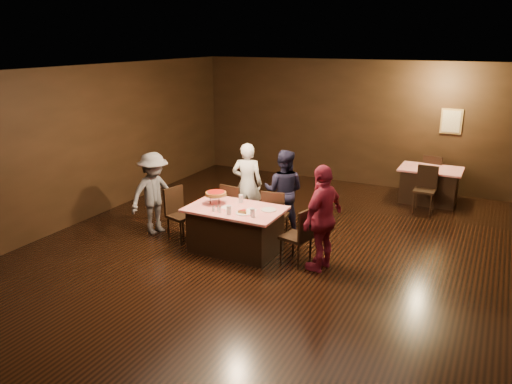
% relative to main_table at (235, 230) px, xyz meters
% --- Properties ---
extents(room, '(10.00, 10.04, 3.02)m').
position_rel_main_table_xyz_m(room, '(0.58, 0.03, 1.75)').
color(room, black).
rests_on(room, ground).
extents(main_table, '(1.60, 1.00, 0.77)m').
position_rel_main_table_xyz_m(main_table, '(0.00, 0.00, 0.00)').
color(main_table, red).
rests_on(main_table, ground).
extents(back_table, '(1.30, 0.90, 0.77)m').
position_rel_main_table_xyz_m(back_table, '(2.55, 4.22, 0.00)').
color(back_table, red).
rests_on(back_table, ground).
extents(chair_far_left, '(0.47, 0.47, 0.95)m').
position_rel_main_table_xyz_m(chair_far_left, '(-0.40, 0.75, 0.09)').
color(chair_far_left, black).
rests_on(chair_far_left, ground).
extents(chair_far_right, '(0.48, 0.48, 0.95)m').
position_rel_main_table_xyz_m(chair_far_right, '(0.40, 0.75, 0.09)').
color(chair_far_right, black).
rests_on(chair_far_right, ground).
extents(chair_end_left, '(0.51, 0.51, 0.95)m').
position_rel_main_table_xyz_m(chair_end_left, '(-1.10, 0.00, 0.09)').
color(chair_end_left, black).
rests_on(chair_end_left, ground).
extents(chair_end_right, '(0.50, 0.50, 0.95)m').
position_rel_main_table_xyz_m(chair_end_right, '(1.10, 0.00, 0.09)').
color(chair_end_right, black).
rests_on(chair_end_right, ground).
extents(chair_back_near, '(0.43, 0.43, 0.95)m').
position_rel_main_table_xyz_m(chair_back_near, '(2.55, 3.52, 0.09)').
color(chair_back_near, black).
rests_on(chair_back_near, ground).
extents(chair_back_far, '(0.49, 0.49, 0.95)m').
position_rel_main_table_xyz_m(chair_back_far, '(2.55, 4.82, 0.09)').
color(chair_back_far, black).
rests_on(chair_back_far, ground).
extents(diner_white_jacket, '(0.67, 0.54, 1.60)m').
position_rel_main_table_xyz_m(diner_white_jacket, '(-0.43, 1.26, 0.42)').
color(diner_white_jacket, white).
rests_on(diner_white_jacket, ground).
extents(diner_navy_hoodie, '(0.85, 0.71, 1.56)m').
position_rel_main_table_xyz_m(diner_navy_hoodie, '(0.36, 1.21, 0.39)').
color(diner_navy_hoodie, black).
rests_on(diner_navy_hoodie, ground).
extents(diner_grey_knit, '(0.87, 1.12, 1.52)m').
position_rel_main_table_xyz_m(diner_grey_knit, '(-1.74, 0.08, 0.38)').
color(diner_grey_knit, slate).
rests_on(diner_grey_knit, ground).
extents(diner_red_shirt, '(0.61, 1.05, 1.69)m').
position_rel_main_table_xyz_m(diner_red_shirt, '(1.53, 0.00, 0.46)').
color(diner_red_shirt, maroon).
rests_on(diner_red_shirt, ground).
extents(pizza_stand, '(0.38, 0.38, 0.22)m').
position_rel_main_table_xyz_m(pizza_stand, '(-0.40, 0.05, 0.57)').
color(pizza_stand, black).
rests_on(pizza_stand, main_table).
extents(plate_with_slice, '(0.25, 0.25, 0.06)m').
position_rel_main_table_xyz_m(plate_with_slice, '(0.25, -0.18, 0.41)').
color(plate_with_slice, white).
rests_on(plate_with_slice, main_table).
extents(plate_empty, '(0.25, 0.25, 0.01)m').
position_rel_main_table_xyz_m(plate_empty, '(0.55, 0.15, 0.39)').
color(plate_empty, white).
rests_on(plate_empty, main_table).
extents(glass_front_left, '(0.08, 0.08, 0.14)m').
position_rel_main_table_xyz_m(glass_front_left, '(0.05, -0.30, 0.46)').
color(glass_front_left, silver).
rests_on(glass_front_left, main_table).
extents(glass_front_right, '(0.08, 0.08, 0.14)m').
position_rel_main_table_xyz_m(glass_front_right, '(0.45, -0.25, 0.46)').
color(glass_front_right, silver).
rests_on(glass_front_right, main_table).
extents(glass_back, '(0.08, 0.08, 0.14)m').
position_rel_main_table_xyz_m(glass_back, '(-0.05, 0.30, 0.46)').
color(glass_back, silver).
rests_on(glass_back, main_table).
extents(condiments, '(0.17, 0.10, 0.09)m').
position_rel_main_table_xyz_m(condiments, '(-0.18, -0.28, 0.43)').
color(condiments, silver).
rests_on(condiments, main_table).
extents(napkin_center, '(0.19, 0.19, 0.01)m').
position_rel_main_table_xyz_m(napkin_center, '(0.30, 0.00, 0.39)').
color(napkin_center, white).
rests_on(napkin_center, main_table).
extents(napkin_left, '(0.21, 0.21, 0.01)m').
position_rel_main_table_xyz_m(napkin_left, '(-0.15, -0.05, 0.39)').
color(napkin_left, white).
rests_on(napkin_left, main_table).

